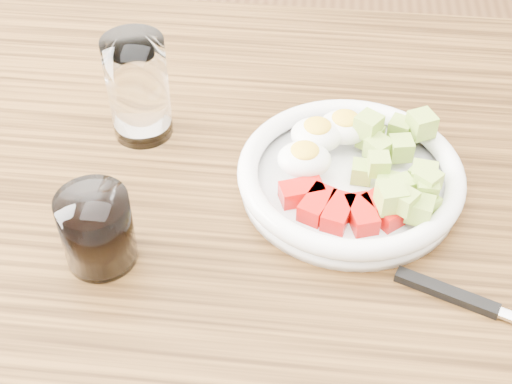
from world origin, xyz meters
The scene contains 5 objects.
dining_table centered at (0.00, 0.00, 0.67)m, with size 1.50×0.90×0.77m.
bowl centered at (0.09, 0.06, 0.79)m, with size 0.25×0.25×0.06m.
fork centered at (0.21, -0.09, 0.77)m, with size 0.20×0.09×0.01m.
water_glass centered at (-0.16, 0.13, 0.83)m, with size 0.07×0.07×0.13m, color white.
coffee_glass centered at (-0.16, -0.07, 0.81)m, with size 0.07×0.07×0.08m.
Camera 1 is at (0.05, -0.53, 1.33)m, focal length 50.00 mm.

